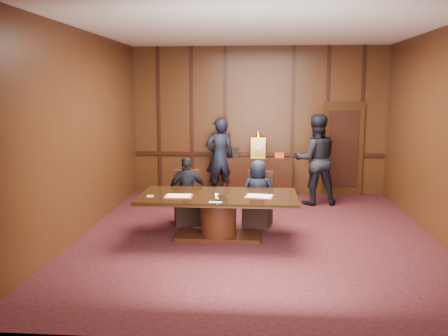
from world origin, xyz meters
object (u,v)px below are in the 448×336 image
(conference_table, at_px, (218,209))
(witness_left, at_px, (220,157))
(witness_right, at_px, (316,160))
(signatory_left, at_px, (187,191))
(sideboard, at_px, (258,175))
(signatory_right, at_px, (258,193))

(conference_table, distance_m, witness_left, 3.31)
(witness_left, xyz_separation_m, witness_right, (2.15, -0.64, 0.06))
(conference_table, distance_m, signatory_left, 1.04)
(sideboard, relative_size, conference_table, 0.61)
(signatory_right, bearing_deg, conference_table, 44.58)
(conference_table, height_order, signatory_right, signatory_right)
(sideboard, xyz_separation_m, witness_right, (1.25, -0.83, 0.50))
(signatory_left, bearing_deg, conference_table, 110.25)
(signatory_right, xyz_separation_m, witness_right, (1.23, 1.84, 0.37))
(witness_left, bearing_deg, signatory_right, 93.63)
(witness_right, bearing_deg, conference_table, 47.18)
(signatory_left, bearing_deg, signatory_right, 161.15)
(sideboard, distance_m, witness_left, 1.01)
(conference_table, distance_m, witness_right, 3.27)
(sideboard, relative_size, signatory_left, 1.26)
(signatory_left, xyz_separation_m, witness_left, (0.39, 2.48, 0.29))
(witness_left, bearing_deg, signatory_left, 64.50)
(sideboard, bearing_deg, signatory_left, -115.68)
(conference_table, xyz_separation_m, witness_left, (-0.26, 3.28, 0.41))
(witness_left, bearing_deg, conference_table, 77.97)
(witness_right, bearing_deg, signatory_right, 48.84)
(sideboard, xyz_separation_m, witness_left, (-0.90, -0.19, 0.44))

